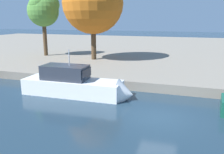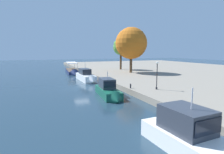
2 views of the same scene
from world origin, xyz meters
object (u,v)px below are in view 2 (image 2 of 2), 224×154
motor_yacht_1 (86,77)px  motor_yacht_2 (109,92)px  motor_yacht_3 (199,145)px  mooring_bollard_0 (131,86)px  tree_1 (121,47)px  tour_boat_0 (72,72)px  tree_2 (131,42)px  lamp_post (157,74)px

motor_yacht_1 → motor_yacht_2: (14.67, -0.60, -0.14)m
motor_yacht_3 → mooring_bollard_0: size_ratio=11.50×
motor_yacht_2 → tree_1: tree_1 is taller
tour_boat_0 → motor_yacht_3: 45.75m
motor_yacht_1 → tree_2: bearing=105.5°
tour_boat_0 → motor_yacht_3: size_ratio=1.72×
tour_boat_0 → motor_yacht_1: (15.23, 0.14, 0.42)m
tree_2 → mooring_bollard_0: bearing=-27.9°
motor_yacht_3 → mooring_bollard_0: (-16.22, 3.95, 0.48)m
mooring_bollard_0 → lamp_post: 4.11m
motor_yacht_3 → lamp_post: 15.94m
tour_boat_0 → motor_yacht_2: (29.90, -0.46, 0.28)m
motor_yacht_1 → motor_yacht_2: size_ratio=1.16×
mooring_bollard_0 → motor_yacht_2: bearing=-83.9°
lamp_post → tree_1: size_ratio=0.45×
motor_yacht_1 → mooring_bollard_0: 14.60m
mooring_bollard_0 → tree_1: tree_1 is taller
motor_yacht_2 → lamp_post: size_ratio=2.03×
mooring_bollard_0 → tree_2: 21.64m
lamp_post → tour_boat_0: bearing=-169.0°
motor_yacht_2 → motor_yacht_1: bearing=-176.9°
motor_yacht_3 → motor_yacht_2: bearing=175.5°
motor_yacht_2 → motor_yacht_3: motor_yacht_3 is taller
tour_boat_0 → tree_1: (3.43, 13.61, 7.15)m
motor_yacht_2 → motor_yacht_3: 15.84m
motor_yacht_3 → tree_1: (-42.31, 14.45, 6.77)m
tour_boat_0 → mooring_bollard_0: tour_boat_0 is taller
tour_boat_0 → motor_yacht_1: motor_yacht_1 is taller
motor_yacht_2 → tree_1: bearing=157.5°
tour_boat_0 → tree_1: tree_1 is taller
mooring_bollard_0 → lamp_post: lamp_post is taller
mooring_bollard_0 → tree_1: (-26.09, 10.50, 6.29)m
tour_boat_0 → motor_yacht_3: bearing=3.1°
tour_boat_0 → tree_2: tree_2 is taller
tree_1 → lamp_post: bearing=-14.8°
tree_1 → motor_yacht_2: bearing=-28.0°
lamp_post → tree_1: (-28.18, 7.44, 4.50)m
motor_yacht_3 → motor_yacht_1: bearing=175.0°
motor_yacht_1 → tree_2: tree_2 is taller
motor_yacht_3 → lamp_post: (-14.13, 7.01, 2.27)m
tour_boat_0 → tree_2: (11.45, 12.67, 7.97)m
motor_yacht_1 → tree_1: 19.13m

